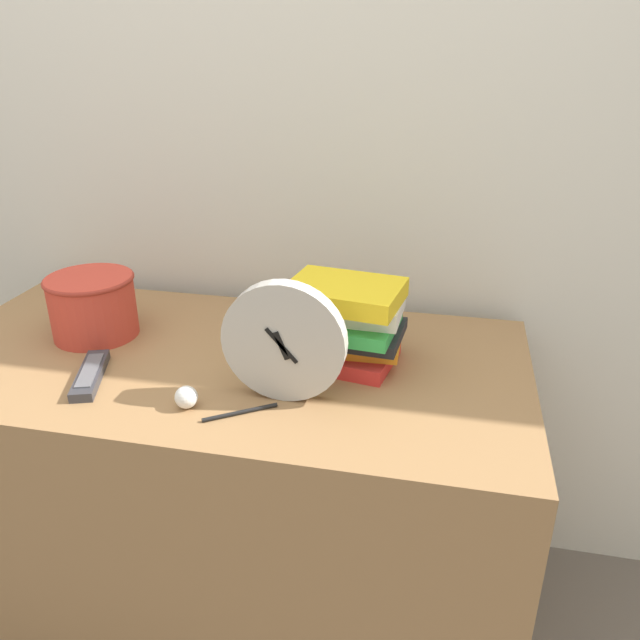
{
  "coord_description": "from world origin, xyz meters",
  "views": [
    {
      "loc": [
        0.48,
        -0.82,
        1.4
      ],
      "look_at": [
        0.24,
        0.29,
        0.89
      ],
      "focal_mm": 35.0,
      "sensor_mm": 36.0,
      "label": 1
    }
  ],
  "objects_px": {
    "desk_clock": "(284,342)",
    "pen": "(240,412)",
    "basket": "(93,304)",
    "crumpled_paper_ball": "(186,397)",
    "tv_remote": "(90,375)",
    "book_stack": "(350,321)"
  },
  "relations": [
    {
      "from": "desk_clock",
      "to": "pen",
      "type": "height_order",
      "value": "desk_clock"
    },
    {
      "from": "basket",
      "to": "pen",
      "type": "relative_size",
      "value": 1.64
    },
    {
      "from": "crumpled_paper_ball",
      "to": "basket",
      "type": "bearing_deg",
      "value": 142.94
    },
    {
      "from": "desk_clock",
      "to": "pen",
      "type": "distance_m",
      "value": 0.16
    },
    {
      "from": "basket",
      "to": "tv_remote",
      "type": "xyz_separation_m",
      "value": [
        0.1,
        -0.2,
        -0.07
      ]
    },
    {
      "from": "desk_clock",
      "to": "crumpled_paper_ball",
      "type": "bearing_deg",
      "value": -156.45
    },
    {
      "from": "desk_clock",
      "to": "book_stack",
      "type": "bearing_deg",
      "value": 60.42
    },
    {
      "from": "desk_clock",
      "to": "tv_remote",
      "type": "distance_m",
      "value": 0.43
    },
    {
      "from": "basket",
      "to": "crumpled_paper_ball",
      "type": "bearing_deg",
      "value": -37.06
    },
    {
      "from": "desk_clock",
      "to": "pen",
      "type": "bearing_deg",
      "value": -130.37
    },
    {
      "from": "crumpled_paper_ball",
      "to": "pen",
      "type": "relative_size",
      "value": 0.36
    },
    {
      "from": "crumpled_paper_ball",
      "to": "book_stack",
      "type": "bearing_deg",
      "value": 42.46
    },
    {
      "from": "desk_clock",
      "to": "pen",
      "type": "xyz_separation_m",
      "value": [
        -0.07,
        -0.08,
        -0.12
      ]
    },
    {
      "from": "tv_remote",
      "to": "crumpled_paper_ball",
      "type": "xyz_separation_m",
      "value": [
        0.24,
        -0.06,
        0.01
      ]
    },
    {
      "from": "desk_clock",
      "to": "crumpled_paper_ball",
      "type": "distance_m",
      "value": 0.22
    },
    {
      "from": "tv_remote",
      "to": "desk_clock",
      "type": "bearing_deg",
      "value": 2.37
    },
    {
      "from": "basket",
      "to": "tv_remote",
      "type": "height_order",
      "value": "basket"
    },
    {
      "from": "desk_clock",
      "to": "basket",
      "type": "xyz_separation_m",
      "value": [
        -0.52,
        0.18,
        -0.04
      ]
    },
    {
      "from": "desk_clock",
      "to": "tv_remote",
      "type": "height_order",
      "value": "desk_clock"
    },
    {
      "from": "tv_remote",
      "to": "pen",
      "type": "height_order",
      "value": "tv_remote"
    },
    {
      "from": "basket",
      "to": "desk_clock",
      "type": "bearing_deg",
      "value": -19.37
    },
    {
      "from": "desk_clock",
      "to": "crumpled_paper_ball",
      "type": "xyz_separation_m",
      "value": [
        -0.18,
        -0.08,
        -0.1
      ]
    }
  ]
}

